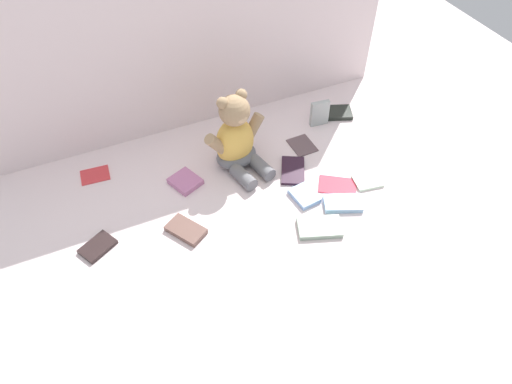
{
  "coord_description": "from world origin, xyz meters",
  "views": [
    {
      "loc": [
        -0.4,
        -1.03,
        1.2
      ],
      "look_at": [
        0.01,
        -0.1,
        0.1
      ],
      "focal_mm": 33.03,
      "sensor_mm": 36.0,
      "label": 1
    }
  ],
  "objects_px": {
    "book_case_2": "(293,171)",
    "book_case_8": "(320,113)",
    "book_case_3": "(336,113)",
    "book_case_9": "(367,181)",
    "book_case_6": "(343,203)",
    "book_case_5": "(186,230)",
    "book_case_0": "(185,181)",
    "book_case_1": "(95,175)",
    "book_case_10": "(320,227)",
    "book_case_4": "(302,145)",
    "teddy_bear": "(236,140)",
    "book_case_11": "(304,196)",
    "book_case_12": "(98,247)",
    "book_case_7": "(337,185)"
  },
  "relations": [
    {
      "from": "teddy_bear",
      "to": "book_case_2",
      "type": "height_order",
      "value": "teddy_bear"
    },
    {
      "from": "book_case_0",
      "to": "book_case_12",
      "type": "xyz_separation_m",
      "value": [
        -0.34,
        -0.16,
        -0.0
      ]
    },
    {
      "from": "book_case_9",
      "to": "book_case_5",
      "type": "bearing_deg",
      "value": 94.38
    },
    {
      "from": "teddy_bear",
      "to": "book_case_6",
      "type": "distance_m",
      "value": 0.43
    },
    {
      "from": "book_case_7",
      "to": "book_case_10",
      "type": "distance_m",
      "value": 0.21
    },
    {
      "from": "book_case_5",
      "to": "book_case_11",
      "type": "height_order",
      "value": "same"
    },
    {
      "from": "book_case_4",
      "to": "book_case_11",
      "type": "distance_m",
      "value": 0.27
    },
    {
      "from": "book_case_1",
      "to": "book_case_4",
      "type": "xyz_separation_m",
      "value": [
        0.75,
        -0.16,
        0.0
      ]
    },
    {
      "from": "book_case_7",
      "to": "book_case_10",
      "type": "relative_size",
      "value": 0.94
    },
    {
      "from": "book_case_9",
      "to": "teddy_bear",
      "type": "bearing_deg",
      "value": 62.59
    },
    {
      "from": "book_case_0",
      "to": "teddy_bear",
      "type": "bearing_deg",
      "value": -16.3
    },
    {
      "from": "book_case_5",
      "to": "book_case_7",
      "type": "xyz_separation_m",
      "value": [
        0.55,
        -0.02,
        -0.01
      ]
    },
    {
      "from": "book_case_1",
      "to": "book_case_2",
      "type": "distance_m",
      "value": 0.71
    },
    {
      "from": "book_case_2",
      "to": "book_case_4",
      "type": "distance_m",
      "value": 0.15
    },
    {
      "from": "book_case_2",
      "to": "book_case_12",
      "type": "height_order",
      "value": "book_case_12"
    },
    {
      "from": "book_case_8",
      "to": "book_case_7",
      "type": "bearing_deg",
      "value": -101.89
    },
    {
      "from": "book_case_11",
      "to": "book_case_10",
      "type": "bearing_deg",
      "value": 75.42
    },
    {
      "from": "book_case_8",
      "to": "book_case_10",
      "type": "xyz_separation_m",
      "value": [
        -0.26,
        -0.47,
        -0.04
      ]
    },
    {
      "from": "book_case_0",
      "to": "book_case_3",
      "type": "height_order",
      "value": "book_case_0"
    },
    {
      "from": "book_case_1",
      "to": "book_case_4",
      "type": "distance_m",
      "value": 0.77
    },
    {
      "from": "book_case_6",
      "to": "book_case_2",
      "type": "bearing_deg",
      "value": 43.26
    },
    {
      "from": "book_case_3",
      "to": "book_case_5",
      "type": "bearing_deg",
      "value": 134.72
    },
    {
      "from": "book_case_0",
      "to": "book_case_3",
      "type": "xyz_separation_m",
      "value": [
        0.69,
        0.12,
        -0.0
      ]
    },
    {
      "from": "teddy_bear",
      "to": "book_case_6",
      "type": "xyz_separation_m",
      "value": [
        0.25,
        -0.34,
        -0.1
      ]
    },
    {
      "from": "book_case_1",
      "to": "book_case_12",
      "type": "height_order",
      "value": "book_case_12"
    },
    {
      "from": "book_case_9",
      "to": "book_case_10",
      "type": "xyz_separation_m",
      "value": [
        -0.26,
        -0.11,
        0.0
      ]
    },
    {
      "from": "book_case_2",
      "to": "book_case_5",
      "type": "xyz_separation_m",
      "value": [
        -0.44,
        -0.1,
        0.0
      ]
    },
    {
      "from": "book_case_6",
      "to": "book_case_5",
      "type": "bearing_deg",
      "value": 100.71
    },
    {
      "from": "book_case_1",
      "to": "book_case_0",
      "type": "bearing_deg",
      "value": 63.85
    },
    {
      "from": "book_case_4",
      "to": "book_case_11",
      "type": "height_order",
      "value": "book_case_11"
    },
    {
      "from": "book_case_1",
      "to": "book_case_7",
      "type": "xyz_separation_m",
      "value": [
        0.77,
        -0.4,
        0.0
      ]
    },
    {
      "from": "book_case_10",
      "to": "book_case_9",
      "type": "bearing_deg",
      "value": 133.61
    },
    {
      "from": "book_case_1",
      "to": "book_case_8",
      "type": "height_order",
      "value": "book_case_8"
    },
    {
      "from": "book_case_9",
      "to": "book_case_12",
      "type": "relative_size",
      "value": 0.9
    },
    {
      "from": "book_case_10",
      "to": "book_case_8",
      "type": "bearing_deg",
      "value": 170.8
    },
    {
      "from": "book_case_4",
      "to": "book_case_5",
      "type": "bearing_deg",
      "value": -159.88
    },
    {
      "from": "book_case_3",
      "to": "book_case_6",
      "type": "relative_size",
      "value": 0.97
    },
    {
      "from": "teddy_bear",
      "to": "book_case_11",
      "type": "height_order",
      "value": "teddy_bear"
    },
    {
      "from": "book_case_3",
      "to": "book_case_2",
      "type": "bearing_deg",
      "value": 146.78
    },
    {
      "from": "book_case_1",
      "to": "book_case_11",
      "type": "distance_m",
      "value": 0.75
    },
    {
      "from": "book_case_3",
      "to": "book_case_9",
      "type": "relative_size",
      "value": 1.31
    },
    {
      "from": "book_case_2",
      "to": "book_case_9",
      "type": "relative_size",
      "value": 1.47
    },
    {
      "from": "book_case_7",
      "to": "book_case_5",
      "type": "bearing_deg",
      "value": 121.11
    },
    {
      "from": "teddy_bear",
      "to": "book_case_1",
      "type": "distance_m",
      "value": 0.52
    },
    {
      "from": "book_case_1",
      "to": "book_case_9",
      "type": "height_order",
      "value": "book_case_9"
    },
    {
      "from": "book_case_5",
      "to": "book_case_8",
      "type": "xyz_separation_m",
      "value": [
        0.66,
        0.3,
        0.04
      ]
    },
    {
      "from": "book_case_2",
      "to": "book_case_6",
      "type": "xyz_separation_m",
      "value": [
        0.08,
        -0.21,
        0.0
      ]
    },
    {
      "from": "teddy_bear",
      "to": "book_case_0",
      "type": "relative_size",
      "value": 2.99
    },
    {
      "from": "teddy_bear",
      "to": "book_case_8",
      "type": "xyz_separation_m",
      "value": [
        0.38,
        0.08,
        -0.06
      ]
    },
    {
      "from": "book_case_2",
      "to": "book_case_8",
      "type": "bearing_deg",
      "value": -109.87
    }
  ]
}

